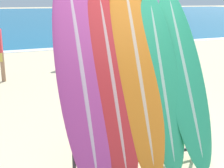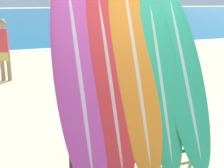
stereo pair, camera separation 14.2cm
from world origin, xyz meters
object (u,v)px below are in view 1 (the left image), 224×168
object	(u,v)px
person_mid_beach	(76,36)
surfboard_slot_4	(185,76)
surfboard_rack	(140,134)
surfboard_slot_0	(82,78)
surfboard_slot_3	(162,83)
surfboard_slot_1	(113,84)
surfboard_slot_2	(137,68)

from	to	relation	value
person_mid_beach	surfboard_slot_4	bearing A→B (deg)	18.77
surfboard_rack	surfboard_slot_4	size ratio (longest dim) A/B	0.77
surfboard_slot_0	surfboard_slot_3	world-z (taller)	surfboard_slot_0
surfboard_slot_3	surfboard_slot_1	bearing A→B (deg)	177.85
surfboard_rack	surfboard_slot_3	distance (m)	0.65
surfboard_slot_1	surfboard_slot_4	size ratio (longest dim) A/B	1.01
surfboard_rack	surfboard_slot_0	distance (m)	0.95
surfboard_slot_3	surfboard_slot_4	size ratio (longest dim) A/B	0.97
surfboard_slot_0	surfboard_slot_4	xyz separation A→B (m)	(1.28, -0.03, -0.10)
surfboard_slot_3	person_mid_beach	distance (m)	6.50
surfboard_slot_1	person_mid_beach	distance (m)	6.59
surfboard_slot_1	surfboard_slot_3	size ratio (longest dim) A/B	1.04
surfboard_slot_2	surfboard_slot_4	distance (m)	0.65
surfboard_slot_1	surfboard_slot_3	distance (m)	0.61
surfboard_slot_0	surfboard_slot_2	world-z (taller)	surfboard_slot_2
person_mid_beach	surfboard_slot_3	bearing A→B (deg)	15.79
surfboard_slot_2	surfboard_slot_3	size ratio (longest dim) A/B	1.18
surfboard_rack	surfboard_slot_2	size ratio (longest dim) A/B	0.67
surfboard_slot_3	surfboard_slot_2	bearing A→B (deg)	166.48
surfboard_slot_1	surfboard_slot_4	xyz separation A→B (m)	(0.95, 0.01, -0.01)
surfboard_slot_4	person_mid_beach	distance (m)	6.43
surfboard_slot_0	surfboard_slot_1	distance (m)	0.34
surfboard_rack	person_mid_beach	bearing A→B (deg)	79.01
surfboard_slot_2	surfboard_rack	bearing A→B (deg)	-96.04
surfboard_rack	surfboard_slot_2	distance (m)	0.76
person_mid_beach	surfboard_slot_1	bearing A→B (deg)	10.51
surfboard_slot_3	surfboard_rack	bearing A→B (deg)	-170.85
surfboard_rack	surfboard_slot_1	xyz separation A→B (m)	(-0.31, 0.07, 0.61)
surfboard_slot_2	surfboard_slot_3	xyz separation A→B (m)	(0.29, -0.07, -0.18)
surfboard_slot_3	person_mid_beach	world-z (taller)	surfboard_slot_3
surfboard_rack	surfboard_slot_4	world-z (taller)	surfboard_slot_4
surfboard_slot_1	person_mid_beach	bearing A→B (deg)	76.24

